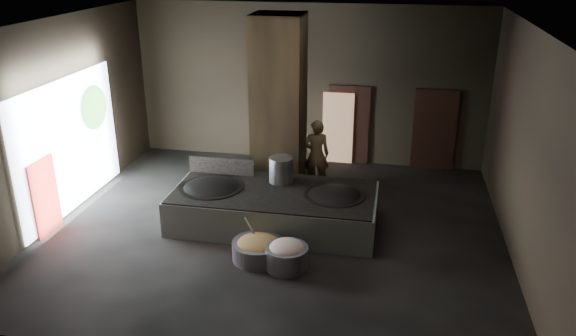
% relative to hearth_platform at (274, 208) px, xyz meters
% --- Properties ---
extents(floor, '(10.00, 9.00, 0.10)m').
position_rel_hearth_platform_xyz_m(floor, '(0.06, -0.20, -0.45)').
color(floor, black).
rests_on(floor, ground).
extents(ceiling, '(10.00, 9.00, 0.10)m').
position_rel_hearth_platform_xyz_m(ceiling, '(0.06, -0.20, 4.15)').
color(ceiling, black).
rests_on(ceiling, back_wall).
extents(back_wall, '(10.00, 0.10, 4.50)m').
position_rel_hearth_platform_xyz_m(back_wall, '(0.06, 4.35, 1.85)').
color(back_wall, black).
rests_on(back_wall, ground).
extents(front_wall, '(10.00, 0.10, 4.50)m').
position_rel_hearth_platform_xyz_m(front_wall, '(0.06, -4.75, 1.85)').
color(front_wall, black).
rests_on(front_wall, ground).
extents(left_wall, '(0.10, 9.00, 4.50)m').
position_rel_hearth_platform_xyz_m(left_wall, '(-4.99, -0.20, 1.85)').
color(left_wall, black).
rests_on(left_wall, ground).
extents(right_wall, '(0.10, 9.00, 4.50)m').
position_rel_hearth_platform_xyz_m(right_wall, '(5.11, -0.20, 1.85)').
color(right_wall, black).
rests_on(right_wall, ground).
extents(pillar, '(1.20, 1.20, 4.50)m').
position_rel_hearth_platform_xyz_m(pillar, '(-0.24, 1.70, 1.85)').
color(pillar, black).
rests_on(pillar, ground).
extents(hearth_platform, '(4.57, 2.19, 0.79)m').
position_rel_hearth_platform_xyz_m(hearth_platform, '(0.00, 0.00, 0.00)').
color(hearth_platform, beige).
rests_on(hearth_platform, ground).
extents(platform_cap, '(4.47, 2.15, 0.03)m').
position_rel_hearth_platform_xyz_m(platform_cap, '(0.00, 0.00, 0.42)').
color(platform_cap, black).
rests_on(platform_cap, hearth_platform).
extents(wok_left, '(1.44, 1.44, 0.40)m').
position_rel_hearth_platform_xyz_m(wok_left, '(-1.45, -0.05, 0.35)').
color(wok_left, black).
rests_on(wok_left, hearth_platform).
extents(wok_left_rim, '(1.47, 1.47, 0.05)m').
position_rel_hearth_platform_xyz_m(wok_left_rim, '(-1.45, -0.05, 0.42)').
color(wok_left_rim, black).
rests_on(wok_left_rim, hearth_platform).
extents(wok_right, '(1.34, 1.34, 0.38)m').
position_rel_hearth_platform_xyz_m(wok_right, '(1.35, 0.05, 0.35)').
color(wok_right, black).
rests_on(wok_right, hearth_platform).
extents(wok_right_rim, '(1.37, 1.37, 0.05)m').
position_rel_hearth_platform_xyz_m(wok_right_rim, '(1.35, 0.05, 0.42)').
color(wok_right_rim, black).
rests_on(wok_right_rim, hearth_platform).
extents(stock_pot, '(0.56, 0.56, 0.60)m').
position_rel_hearth_platform_xyz_m(stock_pot, '(0.05, 0.55, 0.73)').
color(stock_pot, '#A5A9AD').
rests_on(stock_pot, hearth_platform).
extents(splash_guard, '(1.59, 0.06, 0.40)m').
position_rel_hearth_platform_xyz_m(splash_guard, '(-1.45, 0.75, 0.63)').
color(splash_guard, black).
rests_on(splash_guard, hearth_platform).
extents(cook, '(0.76, 0.58, 1.86)m').
position_rel_hearth_platform_xyz_m(cook, '(0.63, 2.23, 0.53)').
color(cook, olive).
rests_on(cook, ground).
extents(veg_basin, '(1.15, 1.15, 0.39)m').
position_rel_hearth_platform_xyz_m(veg_basin, '(0.00, -1.56, -0.20)').
color(veg_basin, gray).
rests_on(veg_basin, ground).
extents(veg_fill, '(0.86, 0.86, 0.26)m').
position_rel_hearth_platform_xyz_m(veg_fill, '(0.00, -1.56, -0.05)').
color(veg_fill, '#989D4B').
rests_on(veg_fill, veg_basin).
extents(ladle, '(0.24, 0.37, 0.74)m').
position_rel_hearth_platform_xyz_m(ladle, '(-0.15, -1.41, 0.15)').
color(ladle, '#A5A9AD').
rests_on(ladle, veg_basin).
extents(meat_basin, '(0.90, 0.90, 0.46)m').
position_rel_hearth_platform_xyz_m(meat_basin, '(0.64, -1.78, -0.17)').
color(meat_basin, gray).
rests_on(meat_basin, ground).
extents(meat_fill, '(0.70, 0.70, 0.27)m').
position_rel_hearth_platform_xyz_m(meat_fill, '(0.64, -1.78, 0.05)').
color(meat_fill, tan).
rests_on(meat_fill, meat_basin).
extents(doorway_near, '(1.18, 0.08, 2.38)m').
position_rel_hearth_platform_xyz_m(doorway_near, '(1.26, 4.25, 0.70)').
color(doorway_near, black).
rests_on(doorway_near, ground).
extents(doorway_near_glow, '(0.88, 0.04, 2.08)m').
position_rel_hearth_platform_xyz_m(doorway_near_glow, '(0.96, 4.17, 0.65)').
color(doorway_near_glow, '#8C6647').
rests_on(doorway_near_glow, ground).
extents(doorway_far, '(1.18, 0.08, 2.38)m').
position_rel_hearth_platform_xyz_m(doorway_far, '(3.66, 4.25, 0.70)').
color(doorway_far, black).
rests_on(doorway_far, ground).
extents(doorway_far_glow, '(0.81, 0.04, 1.92)m').
position_rel_hearth_platform_xyz_m(doorway_far_glow, '(3.84, 4.33, 0.65)').
color(doorway_far_glow, '#8C6647').
rests_on(doorway_far_glow, ground).
extents(left_opening, '(0.04, 4.20, 3.10)m').
position_rel_hearth_platform_xyz_m(left_opening, '(-4.89, 0.00, 1.20)').
color(left_opening, white).
rests_on(left_opening, ground).
extents(pavilion_sliver, '(0.05, 0.90, 1.70)m').
position_rel_hearth_platform_xyz_m(pavilion_sliver, '(-4.82, -1.30, 0.45)').
color(pavilion_sliver, maroon).
rests_on(pavilion_sliver, ground).
extents(tree_silhouette, '(0.28, 1.10, 1.10)m').
position_rel_hearth_platform_xyz_m(tree_silhouette, '(-4.79, 1.10, 1.80)').
color(tree_silhouette, '#194714').
rests_on(tree_silhouette, left_opening).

